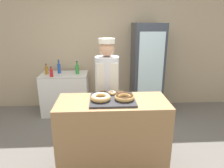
{
  "coord_description": "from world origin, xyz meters",
  "views": [
    {
      "loc": [
        -0.12,
        -2.24,
        1.88
      ],
      "look_at": [
        0.0,
        0.1,
        1.14
      ],
      "focal_mm": 32.0,
      "sensor_mm": 36.0,
      "label": 1
    }
  ],
  "objects_px": {
    "brownie_back_left": "(103,93)",
    "bottle_blue": "(59,68)",
    "chest_freezer": "(66,93)",
    "bottle_green": "(77,69)",
    "beverage_fridge": "(147,69)",
    "donut_light_glaze": "(101,97)",
    "donut_chocolate_glaze": "(124,97)",
    "donut_mini_center": "(112,93)",
    "brownie_back_right": "(120,93)",
    "bottle_red": "(51,73)",
    "baker_person": "(107,91)",
    "bottle_amber": "(47,70)",
    "serving_tray": "(112,100)"
  },
  "relations": [
    {
      "from": "brownie_back_left",
      "to": "bottle_blue",
      "type": "height_order",
      "value": "bottle_blue"
    },
    {
      "from": "chest_freezer",
      "to": "bottle_green",
      "type": "relative_size",
      "value": 3.61
    },
    {
      "from": "beverage_fridge",
      "to": "bottle_green",
      "type": "height_order",
      "value": "beverage_fridge"
    },
    {
      "from": "donut_light_glaze",
      "to": "donut_chocolate_glaze",
      "type": "distance_m",
      "value": 0.28
    },
    {
      "from": "beverage_fridge",
      "to": "bottle_green",
      "type": "xyz_separation_m",
      "value": [
        -1.42,
        -0.02,
        0.03
      ]
    },
    {
      "from": "donut_light_glaze",
      "to": "bottle_green",
      "type": "height_order",
      "value": "bottle_green"
    },
    {
      "from": "donut_mini_center",
      "to": "brownie_back_right",
      "type": "xyz_separation_m",
      "value": [
        0.11,
        0.0,
        -0.0
      ]
    },
    {
      "from": "donut_chocolate_glaze",
      "to": "brownie_back_right",
      "type": "height_order",
      "value": "donut_chocolate_glaze"
    },
    {
      "from": "brownie_back_left",
      "to": "donut_chocolate_glaze",
      "type": "bearing_deg",
      "value": -37.31
    },
    {
      "from": "bottle_red",
      "to": "bottle_blue",
      "type": "distance_m",
      "value": 0.29
    },
    {
      "from": "brownie_back_left",
      "to": "chest_freezer",
      "type": "relative_size",
      "value": 0.08
    },
    {
      "from": "baker_person",
      "to": "bottle_red",
      "type": "xyz_separation_m",
      "value": [
        -1.04,
        0.95,
        0.05
      ]
    },
    {
      "from": "baker_person",
      "to": "bottle_red",
      "type": "relative_size",
      "value": 8.41
    },
    {
      "from": "bottle_red",
      "to": "bottle_amber",
      "type": "xyz_separation_m",
      "value": [
        -0.15,
        0.22,
        0.01
      ]
    },
    {
      "from": "beverage_fridge",
      "to": "bottle_red",
      "type": "height_order",
      "value": "beverage_fridge"
    },
    {
      "from": "baker_person",
      "to": "donut_chocolate_glaze",
      "type": "bearing_deg",
      "value": -72.05
    },
    {
      "from": "donut_mini_center",
      "to": "bottle_red",
      "type": "height_order",
      "value": "bottle_red"
    },
    {
      "from": "donut_mini_center",
      "to": "bottle_blue",
      "type": "xyz_separation_m",
      "value": [
        -0.99,
        1.62,
        -0.04
      ]
    },
    {
      "from": "donut_chocolate_glaze",
      "to": "chest_freezer",
      "type": "height_order",
      "value": "donut_chocolate_glaze"
    },
    {
      "from": "brownie_back_right",
      "to": "beverage_fridge",
      "type": "distance_m",
      "value": 1.71
    },
    {
      "from": "bottle_blue",
      "to": "baker_person",
      "type": "bearing_deg",
      "value": -52.33
    },
    {
      "from": "brownie_back_right",
      "to": "bottle_amber",
      "type": "distance_m",
      "value": 2.06
    },
    {
      "from": "beverage_fridge",
      "to": "bottle_green",
      "type": "relative_size",
      "value": 7.08
    },
    {
      "from": "bottle_amber",
      "to": "bottle_blue",
      "type": "bearing_deg",
      "value": 12.64
    },
    {
      "from": "donut_chocolate_glaze",
      "to": "brownie_back_right",
      "type": "distance_m",
      "value": 0.2
    },
    {
      "from": "serving_tray",
      "to": "bottle_blue",
      "type": "distance_m",
      "value": 2.04
    },
    {
      "from": "beverage_fridge",
      "to": "brownie_back_left",
      "type": "bearing_deg",
      "value": -120.26
    },
    {
      "from": "brownie_back_right",
      "to": "bottle_blue",
      "type": "relative_size",
      "value": 0.29
    },
    {
      "from": "donut_light_glaze",
      "to": "bottle_green",
      "type": "xyz_separation_m",
      "value": [
        -0.48,
        1.74,
        -0.06
      ]
    },
    {
      "from": "bottle_red",
      "to": "bottle_amber",
      "type": "distance_m",
      "value": 0.26
    },
    {
      "from": "donut_light_glaze",
      "to": "donut_mini_center",
      "type": "xyz_separation_m",
      "value": [
        0.14,
        0.19,
        -0.02
      ]
    },
    {
      "from": "serving_tray",
      "to": "baker_person",
      "type": "distance_m",
      "value": 0.57
    },
    {
      "from": "brownie_back_right",
      "to": "bottle_green",
      "type": "bearing_deg",
      "value": 115.32
    },
    {
      "from": "baker_person",
      "to": "brownie_back_left",
      "type": "bearing_deg",
      "value": -99.13
    },
    {
      "from": "brownie_back_right",
      "to": "beverage_fridge",
      "type": "xyz_separation_m",
      "value": [
        0.69,
        1.56,
        -0.07
      ]
    },
    {
      "from": "baker_person",
      "to": "bottle_blue",
      "type": "xyz_separation_m",
      "value": [
        -0.94,
        1.22,
        0.08
      ]
    },
    {
      "from": "serving_tray",
      "to": "bottle_amber",
      "type": "xyz_separation_m",
      "value": [
        -1.23,
        1.72,
        -0.03
      ]
    },
    {
      "from": "bottle_blue",
      "to": "chest_freezer",
      "type": "bearing_deg",
      "value": -24.33
    },
    {
      "from": "donut_light_glaze",
      "to": "donut_chocolate_glaze",
      "type": "bearing_deg",
      "value": 0.0
    },
    {
      "from": "bottle_green",
      "to": "bottle_amber",
      "type": "relative_size",
      "value": 1.25
    },
    {
      "from": "bottle_green",
      "to": "bottle_blue",
      "type": "distance_m",
      "value": 0.38
    },
    {
      "from": "bottle_green",
      "to": "donut_mini_center",
      "type": "bearing_deg",
      "value": -68.18
    },
    {
      "from": "donut_light_glaze",
      "to": "bottle_blue",
      "type": "relative_size",
      "value": 0.85
    },
    {
      "from": "brownie_back_left",
      "to": "chest_freezer",
      "type": "xyz_separation_m",
      "value": [
        -0.78,
        1.57,
        -0.57
      ]
    },
    {
      "from": "bottle_amber",
      "to": "donut_light_glaze",
      "type": "bearing_deg",
      "value": -58.15
    },
    {
      "from": "serving_tray",
      "to": "bottle_green",
      "type": "height_order",
      "value": "bottle_green"
    },
    {
      "from": "brownie_back_left",
      "to": "bottle_red",
      "type": "bearing_deg",
      "value": 125.9
    },
    {
      "from": "donut_light_glaze",
      "to": "bottle_green",
      "type": "bearing_deg",
      "value": 105.36
    },
    {
      "from": "serving_tray",
      "to": "bottle_amber",
      "type": "relative_size",
      "value": 2.59
    },
    {
      "from": "donut_mini_center",
      "to": "bottle_green",
      "type": "height_order",
      "value": "bottle_green"
    }
  ]
}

